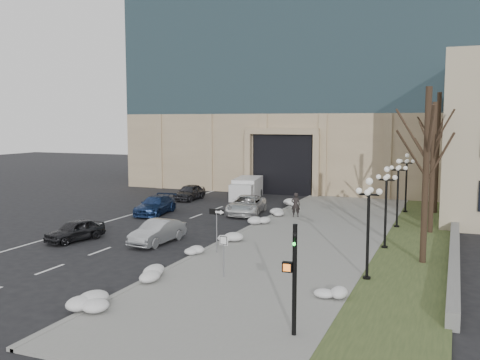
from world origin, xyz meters
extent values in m
plane|color=black|center=(0.00, 0.00, 0.00)|extent=(160.00, 160.00, 0.00)
cube|color=gray|center=(3.50, 14.00, 0.06)|extent=(9.00, 40.00, 0.12)
cube|color=gray|center=(-1.00, 14.00, 0.07)|extent=(0.30, 40.00, 0.14)
cube|color=#354522|center=(10.00, 14.00, 0.05)|extent=(4.00, 40.00, 0.10)
cube|color=gray|center=(12.00, 16.00, 0.35)|extent=(0.50, 30.00, 0.70)
cube|color=tan|center=(-2.00, 42.00, 4.00)|extent=(40.00, 20.00, 8.00)
cube|color=black|center=(-4.00, 33.00, 3.00)|extent=(6.00, 2.50, 6.00)
cube|color=tan|center=(-4.00, 31.60, 6.30)|extent=(7.50, 0.60, 0.60)
cube|color=tan|center=(-7.50, 31.60, 3.00)|extent=(0.60, 0.60, 6.00)
cube|color=tan|center=(-0.50, 31.60, 3.00)|extent=(0.60, 0.60, 6.00)
imported|color=black|center=(-9.52, 7.62, 0.65)|extent=(2.38, 4.08, 1.30)
imported|color=#9A9DA1|center=(-4.48, 8.90, 0.70)|extent=(1.77, 4.34, 1.40)
imported|color=navy|center=(-9.88, 17.61, 0.71)|extent=(2.53, 5.09, 1.42)
imported|color=white|center=(-3.22, 20.28, 0.73)|extent=(3.17, 5.57, 1.47)
imported|color=#303035|center=(-10.93, 25.41, 0.72)|extent=(1.78, 4.26, 1.44)
imported|color=black|center=(0.86, 19.97, 1.04)|extent=(0.78, 0.66, 1.83)
cube|color=silver|center=(-6.37, 28.64, 0.97)|extent=(2.94, 5.12, 1.93)
cube|color=silver|center=(-5.86, 25.79, 0.87)|extent=(2.27, 1.88, 1.54)
cylinder|color=black|center=(-6.84, 25.81, 0.34)|extent=(0.36, 0.71, 0.68)
cylinder|color=black|center=(-4.94, 26.14, 0.34)|extent=(0.36, 0.71, 0.68)
cylinder|color=black|center=(-7.57, 29.89, 0.34)|extent=(0.36, 0.71, 0.68)
cylinder|color=black|center=(-5.67, 30.23, 0.34)|extent=(0.36, 0.71, 0.68)
cylinder|color=slate|center=(-0.10, 7.82, 1.23)|extent=(0.06, 0.06, 2.47)
cube|color=black|center=(-0.10, 7.82, 2.37)|extent=(0.90, 0.12, 0.30)
cube|color=white|center=(0.04, 7.78, 2.37)|extent=(0.43, 0.05, 0.11)
cone|color=white|center=(0.28, 7.75, 2.37)|extent=(0.23, 0.27, 0.25)
cylinder|color=slate|center=(2.13, 3.74, 1.01)|extent=(0.06, 0.06, 2.03)
cube|color=white|center=(2.13, 3.74, 1.84)|extent=(0.44, 0.11, 0.44)
cube|color=black|center=(2.12, 3.72, 1.84)|extent=(0.38, 0.07, 0.39)
cube|color=white|center=(2.12, 3.71, 1.84)|extent=(0.33, 0.06, 0.33)
cylinder|color=black|center=(7.04, -1.54, 1.96)|extent=(0.16, 0.16, 3.92)
cylinder|color=black|center=(7.04, -1.54, 0.05)|extent=(0.49, 0.49, 0.10)
imported|color=black|center=(7.04, -1.54, 3.23)|extent=(0.21, 0.89, 0.18)
sphere|color=#19E533|center=(7.05, -1.68, 3.28)|extent=(0.12, 0.12, 0.12)
cube|color=black|center=(6.80, -1.55, 2.45)|extent=(0.36, 0.22, 0.34)
cube|color=orange|center=(6.81, -1.66, 2.45)|extent=(0.25, 0.04, 0.24)
ellipsoid|color=silver|center=(-0.85, -2.10, 0.30)|extent=(1.10, 1.60, 0.36)
ellipsoid|color=silver|center=(-0.70, 2.13, 0.30)|extent=(1.10, 1.60, 0.36)
ellipsoid|color=silver|center=(-0.82, 6.92, 0.30)|extent=(1.10, 1.60, 0.36)
ellipsoid|color=silver|center=(-0.65, 10.92, 0.30)|extent=(1.10, 1.60, 0.36)
ellipsoid|color=silver|center=(-0.61, 16.28, 0.30)|extent=(1.10, 1.60, 0.36)
ellipsoid|color=silver|center=(-0.70, 20.24, 0.30)|extent=(1.10, 1.60, 0.36)
ellipsoid|color=silver|center=(-0.82, 24.72, 0.30)|extent=(1.10, 1.60, 0.36)
ellipsoid|color=silver|center=(7.32, 2.79, 0.30)|extent=(1.10, 1.60, 0.36)
cylinder|color=black|center=(8.30, 6.00, 0.10)|extent=(0.36, 0.36, 0.20)
cylinder|color=black|center=(8.30, 6.00, 2.00)|extent=(0.14, 0.14, 4.00)
cylinder|color=black|center=(8.30, 6.00, 4.00)|extent=(0.10, 0.90, 0.10)
cylinder|color=black|center=(8.30, 6.00, 4.00)|extent=(0.90, 0.10, 0.10)
sphere|color=silver|center=(8.30, 6.00, 4.60)|extent=(0.32, 0.32, 0.32)
sphere|color=silver|center=(8.75, 6.00, 4.15)|extent=(0.28, 0.28, 0.28)
sphere|color=silver|center=(7.85, 6.00, 4.15)|extent=(0.28, 0.28, 0.28)
sphere|color=silver|center=(8.30, 6.45, 4.15)|extent=(0.28, 0.28, 0.28)
sphere|color=silver|center=(8.30, 5.55, 4.15)|extent=(0.28, 0.28, 0.28)
cylinder|color=black|center=(8.30, 12.50, 0.10)|extent=(0.36, 0.36, 0.20)
cylinder|color=black|center=(8.30, 12.50, 2.00)|extent=(0.14, 0.14, 4.00)
cylinder|color=black|center=(8.30, 12.50, 4.00)|extent=(0.10, 0.90, 0.10)
cylinder|color=black|center=(8.30, 12.50, 4.00)|extent=(0.90, 0.10, 0.10)
sphere|color=silver|center=(8.30, 12.50, 4.60)|extent=(0.32, 0.32, 0.32)
sphere|color=silver|center=(8.75, 12.50, 4.15)|extent=(0.28, 0.28, 0.28)
sphere|color=silver|center=(7.85, 12.50, 4.15)|extent=(0.28, 0.28, 0.28)
sphere|color=silver|center=(8.30, 12.95, 4.15)|extent=(0.28, 0.28, 0.28)
sphere|color=silver|center=(8.30, 12.05, 4.15)|extent=(0.28, 0.28, 0.28)
cylinder|color=black|center=(8.30, 19.00, 0.10)|extent=(0.36, 0.36, 0.20)
cylinder|color=black|center=(8.30, 19.00, 2.00)|extent=(0.14, 0.14, 4.00)
cylinder|color=black|center=(8.30, 19.00, 4.00)|extent=(0.10, 0.90, 0.10)
cylinder|color=black|center=(8.30, 19.00, 4.00)|extent=(0.90, 0.10, 0.10)
sphere|color=silver|center=(8.30, 19.00, 4.60)|extent=(0.32, 0.32, 0.32)
sphere|color=silver|center=(8.75, 19.00, 4.15)|extent=(0.28, 0.28, 0.28)
sphere|color=silver|center=(7.85, 19.00, 4.15)|extent=(0.28, 0.28, 0.28)
sphere|color=silver|center=(8.30, 19.45, 4.15)|extent=(0.28, 0.28, 0.28)
sphere|color=silver|center=(8.30, 18.55, 4.15)|extent=(0.28, 0.28, 0.28)
cylinder|color=black|center=(8.30, 25.50, 0.10)|extent=(0.36, 0.36, 0.20)
cylinder|color=black|center=(8.30, 25.50, 2.00)|extent=(0.14, 0.14, 4.00)
cylinder|color=black|center=(8.30, 25.50, 4.00)|extent=(0.10, 0.90, 0.10)
cylinder|color=black|center=(8.30, 25.50, 4.00)|extent=(0.90, 0.10, 0.10)
sphere|color=silver|center=(8.30, 25.50, 4.60)|extent=(0.32, 0.32, 0.32)
sphere|color=silver|center=(8.75, 25.50, 4.15)|extent=(0.28, 0.28, 0.28)
sphere|color=silver|center=(7.85, 25.50, 4.15)|extent=(0.28, 0.28, 0.28)
sphere|color=silver|center=(8.30, 25.95, 4.15)|extent=(0.28, 0.28, 0.28)
sphere|color=silver|center=(8.30, 25.05, 4.15)|extent=(0.28, 0.28, 0.28)
cylinder|color=black|center=(10.50, 10.00, 4.50)|extent=(0.32, 0.32, 9.00)
cylinder|color=black|center=(10.50, 18.00, 4.25)|extent=(0.32, 0.32, 8.50)
cylinder|color=black|center=(10.50, 26.00, 4.75)|extent=(0.32, 0.32, 9.50)
camera|label=1|loc=(11.87, -18.29, 7.31)|focal=40.00mm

